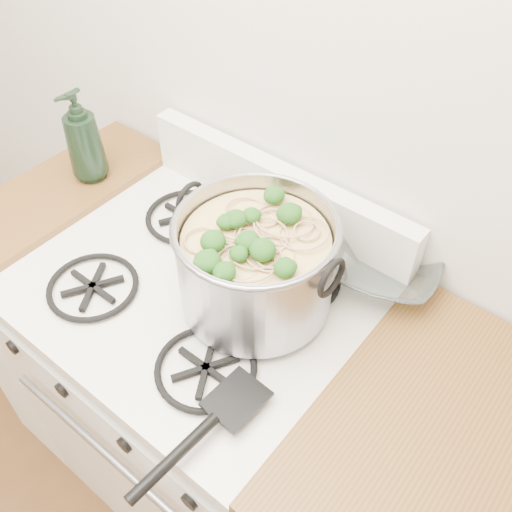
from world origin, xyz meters
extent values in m
plane|color=silver|center=(0.00, 1.60, 1.35)|extent=(3.60, 0.00, 3.60)
cube|color=white|center=(0.00, 1.27, 0.41)|extent=(0.76, 0.65, 0.81)
cube|color=white|center=(0.00, 1.27, 0.88)|extent=(0.76, 0.65, 0.04)
cube|color=black|center=(0.00, 0.95, 0.42)|extent=(0.58, 0.02, 0.46)
cube|color=black|center=(0.00, 1.27, 0.91)|extent=(0.60, 0.56, 0.02)
cylinder|color=black|center=(-0.28, 0.95, 0.78)|extent=(0.04, 0.03, 0.04)
cylinder|color=black|center=(-0.10, 0.95, 0.78)|extent=(0.04, 0.03, 0.04)
cylinder|color=black|center=(0.10, 0.95, 0.78)|extent=(0.04, 0.03, 0.04)
cylinder|color=black|center=(0.28, 0.95, 0.78)|extent=(0.04, 0.03, 0.04)
cube|color=silver|center=(-0.51, 1.27, 0.44)|extent=(0.25, 0.65, 0.88)
cube|color=#593815|center=(-0.51, 1.27, 0.90)|extent=(0.25, 0.65, 0.04)
cylinder|color=#95959D|center=(0.14, 1.31, 1.03)|extent=(0.32, 0.32, 0.21)
torus|color=#95959D|center=(0.14, 1.31, 1.13)|extent=(0.33, 0.33, 0.01)
torus|color=black|center=(-0.03, 1.31, 1.11)|extent=(0.01, 0.08, 0.08)
torus|color=black|center=(0.31, 1.31, 1.11)|extent=(0.01, 0.08, 0.08)
cylinder|color=tan|center=(0.14, 1.31, 1.01)|extent=(0.29, 0.29, 0.18)
sphere|color=#1F5216|center=(0.14, 1.31, 1.12)|extent=(0.04, 0.04, 0.04)
sphere|color=#1F5216|center=(0.14, 1.31, 1.12)|extent=(0.04, 0.04, 0.04)
sphere|color=#1F5216|center=(0.14, 1.31, 1.12)|extent=(0.04, 0.04, 0.04)
sphere|color=#1F5216|center=(0.14, 1.31, 1.12)|extent=(0.04, 0.04, 0.04)
sphere|color=#1F5216|center=(0.14, 1.31, 1.12)|extent=(0.04, 0.04, 0.04)
sphere|color=#1F5216|center=(0.14, 1.31, 1.12)|extent=(0.04, 0.04, 0.04)
sphere|color=#1F5216|center=(0.14, 1.31, 1.12)|extent=(0.04, 0.04, 0.04)
sphere|color=#1F5216|center=(0.14, 1.31, 1.12)|extent=(0.04, 0.04, 0.04)
sphere|color=#1F5216|center=(0.14, 1.31, 1.12)|extent=(0.04, 0.04, 0.04)
sphere|color=#1F5216|center=(0.14, 1.31, 1.12)|extent=(0.04, 0.04, 0.04)
sphere|color=#1F5216|center=(0.14, 1.31, 1.12)|extent=(0.04, 0.04, 0.04)
sphere|color=#1F5216|center=(0.14, 1.31, 1.12)|extent=(0.04, 0.04, 0.04)
imported|color=white|center=(0.32, 1.54, 0.94)|extent=(0.12, 0.12, 0.02)
imported|color=black|center=(-0.47, 1.37, 1.05)|extent=(0.10, 0.10, 0.25)
camera|label=1|loc=(0.64, 0.69, 1.87)|focal=40.00mm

